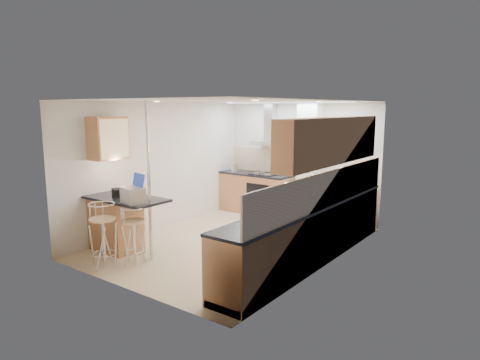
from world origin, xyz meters
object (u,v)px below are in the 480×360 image
Objects in this scene: microwave at (319,192)px; laptop at (133,195)px; bar_stool_near at (103,235)px; bar_stool_end at (134,236)px; bread_bin at (274,207)px.

microwave is 2.90m from laptop.
microwave is 3.38m from bar_stool_near.
bar_stool_end is (0.12, -0.12, -0.60)m from laptop.
bar_stool_end is at bearing 55.15° from bar_stool_near.
microwave reaches higher than bar_stool_end.
bar_stool_near is at bearing 149.92° from microwave.
laptop is at bearing 75.45° from bar_stool_near.
bread_bin reaches higher than bar_stool_end.
bread_bin is (1.97, 0.84, 0.57)m from bar_stool_end.
bar_stool_end is at bearing -30.91° from laptop.
laptop is 0.36× the size of bar_stool_near.
laptop is 0.74m from bar_stool_near.
laptop reaches higher than bread_bin.
bar_stool_end is 2.21m from bread_bin.
laptop reaches higher than bar_stool_near.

